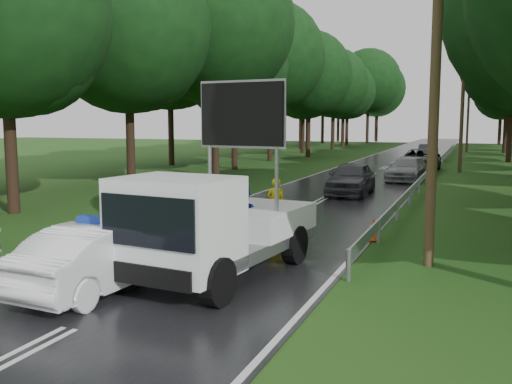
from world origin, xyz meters
The scene contains 20 objects.
ground centered at (0.00, 0.00, 0.00)m, with size 160.00×160.00×0.00m, color #1A4C15.
road centered at (0.00, 30.00, 0.01)m, with size 7.00×140.00×0.02m, color black.
guardrail centered at (3.70, 29.67, 0.55)m, with size 0.12×60.06×0.70m.
utility_pole_near centered at (5.20, 2.00, 5.06)m, with size 1.40×0.24×10.00m.
utility_pole_mid centered at (5.20, 28.00, 5.06)m, with size 1.40×0.24×10.00m.
utility_pole_far centered at (5.20, 54.00, 5.06)m, with size 1.40×0.24×10.00m.
police_sedan centered at (-0.80, -2.46, 0.69)m, with size 1.74×4.26×1.51m.
work_truck centered at (0.90, -0.91, 1.17)m, with size 2.94×5.62×4.31m.
barrier centered at (0.27, 3.32, 0.90)m, with size 2.74×0.96×1.19m.
officer centered at (0.32, 5.00, 0.82)m, with size 0.60×0.39×1.64m, color yellow.
civilian centered at (1.08, 0.50, 0.97)m, with size 0.94×0.73×1.94m, color #1B2EB3.
queue_car_first centered at (0.80, 14.29, 0.77)m, with size 1.82×4.52×1.54m, color #3D3E44.
queue_car_second centered at (2.52, 21.54, 0.66)m, with size 1.84×4.54×1.32m, color gray.
queue_car_third centered at (2.60, 28.11, 0.75)m, with size 2.49×5.40×1.50m, color black.
queue_car_fourth centered at (2.23, 39.95, 0.68)m, with size 1.45×4.16×1.37m, color #3D3F44.
cone_near_left centered at (-2.50, -1.00, 0.31)m, with size 0.31×0.31×0.65m.
cone_center centered at (-0.35, 1.47, 0.34)m, with size 0.33×0.33×0.70m.
cone_far centered at (0.88, 2.50, 0.34)m, with size 0.33×0.33×0.70m.
cone_left_mid centered at (-2.00, 0.50, 0.32)m, with size 0.31×0.31×0.65m.
cone_right centered at (3.50, 4.33, 0.33)m, with size 0.32×0.32×0.67m.
Camera 1 is at (6.14, -11.84, 3.44)m, focal length 40.00 mm.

